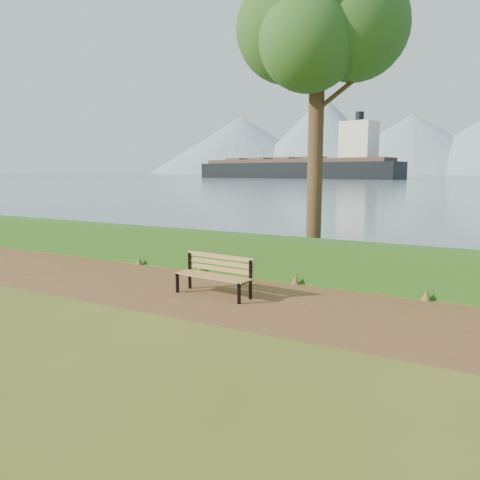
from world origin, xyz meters
The scene contains 6 objects.
ground centered at (0.00, 0.00, 0.00)m, with size 140.00×140.00×0.00m, color #3F4F16.
path centered at (0.00, 0.30, 0.01)m, with size 40.00×3.40×0.01m, color brown.
hedge centered at (0.00, 2.60, 0.50)m, with size 32.00×0.85×1.00m, color #1D4C15.
bench centered at (0.46, 0.32, 0.50)m, with size 1.78×0.65×0.88m.
tree centered at (1.17, 4.34, 6.69)m, with size 4.68×3.94×9.00m.
cargo_ship centered at (-56.14, 145.65, 3.46)m, with size 77.35×24.44×23.20m.
Camera 1 is at (5.69, -8.01, 2.66)m, focal length 35.00 mm.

